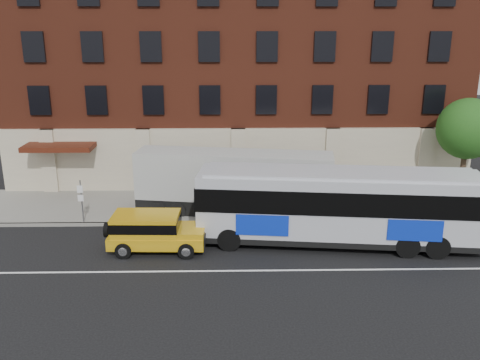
{
  "coord_description": "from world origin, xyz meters",
  "views": [
    {
      "loc": [
        -0.51,
        -19.87,
        10.33
      ],
      "look_at": [
        -0.01,
        5.5,
        2.68
      ],
      "focal_mm": 38.24,
      "sensor_mm": 36.0,
      "label": 1
    }
  ],
  "objects_px": {
    "sign_pole": "(81,199)",
    "shipping_container": "(234,184)",
    "city_bus": "(338,204)",
    "yellow_suv": "(153,230)",
    "street_tree": "(468,131)"
  },
  "relations": [
    {
      "from": "sign_pole",
      "to": "city_bus",
      "type": "relative_size",
      "value": 0.18
    },
    {
      "from": "sign_pole",
      "to": "shipping_container",
      "type": "relative_size",
      "value": 0.22
    },
    {
      "from": "shipping_container",
      "to": "city_bus",
      "type": "bearing_deg",
      "value": -40.1
    },
    {
      "from": "street_tree",
      "to": "city_bus",
      "type": "bearing_deg",
      "value": -145.26
    },
    {
      "from": "sign_pole",
      "to": "yellow_suv",
      "type": "height_order",
      "value": "sign_pole"
    },
    {
      "from": "yellow_suv",
      "to": "shipping_container",
      "type": "distance_m",
      "value": 6.26
    },
    {
      "from": "yellow_suv",
      "to": "shipping_container",
      "type": "relative_size",
      "value": 0.43
    },
    {
      "from": "street_tree",
      "to": "city_bus",
      "type": "distance_m",
      "value": 11.0
    },
    {
      "from": "yellow_suv",
      "to": "shipping_container",
      "type": "bearing_deg",
      "value": 51.08
    },
    {
      "from": "street_tree",
      "to": "city_bus",
      "type": "relative_size",
      "value": 0.45
    },
    {
      "from": "city_bus",
      "to": "shipping_container",
      "type": "height_order",
      "value": "city_bus"
    },
    {
      "from": "sign_pole",
      "to": "city_bus",
      "type": "distance_m",
      "value": 13.52
    },
    {
      "from": "sign_pole",
      "to": "street_tree",
      "type": "height_order",
      "value": "street_tree"
    },
    {
      "from": "city_bus",
      "to": "shipping_container",
      "type": "distance_m",
      "value": 6.58
    },
    {
      "from": "street_tree",
      "to": "shipping_container",
      "type": "distance_m",
      "value": 14.23
    }
  ]
}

